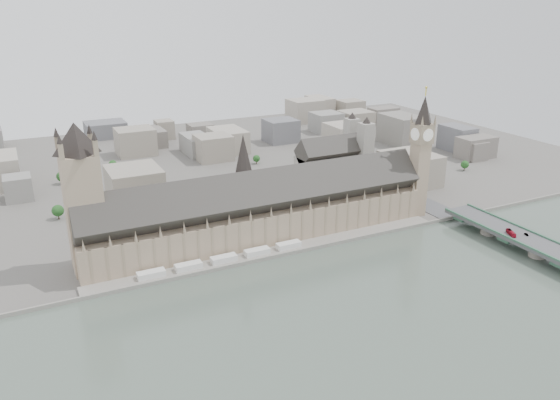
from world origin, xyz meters
name	(u,v)px	position (x,y,z in m)	size (l,w,h in m)	color
ground	(272,249)	(0.00, 0.00, 0.00)	(900.00, 900.00, 0.00)	#595651
river_thames	(423,382)	(0.00, -165.00, 0.00)	(600.00, 600.00, 0.00)	#48544B
embankment_wall	(281,255)	(0.00, -15.00, 1.50)	(600.00, 1.50, 3.00)	gray
river_terrace	(277,252)	(0.00, -7.50, 1.00)	(270.00, 15.00, 2.00)	gray
terrace_tents	(224,259)	(-40.00, -7.00, 4.00)	(118.00, 7.00, 4.00)	white
palace_of_westminster	(260,211)	(0.00, 19.70, 22.71)	(265.00, 40.73, 55.44)	gray
elizabeth_tower	(421,148)	(138.00, 8.00, 58.09)	(17.00, 17.00, 107.50)	gray
victoria_tower	(82,191)	(-122.00, 26.00, 55.20)	(30.00, 30.00, 100.00)	gray
central_tower	(244,165)	(-10.00, 26.00, 57.92)	(13.00, 13.00, 48.00)	#86735D
westminster_bridge	(529,246)	(162.00, -87.50, 5.12)	(25.00, 325.00, 10.25)	#474749
westminster_abbey	(334,164)	(110.92, 95.00, 25.08)	(68.00, 36.00, 64.00)	gray
city_skyline_inland	(175,148)	(0.00, 245.00, 19.00)	(720.00, 360.00, 38.00)	gray
park_trees	(229,215)	(-10.00, 60.00, 7.50)	(110.00, 30.00, 15.00)	#183F16
red_bus_north	(511,233)	(156.16, -75.25, 11.86)	(2.71, 11.60, 3.23)	#B01428
car_silver	(526,234)	(165.88, -80.73, 10.91)	(1.39, 3.99, 1.32)	gray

